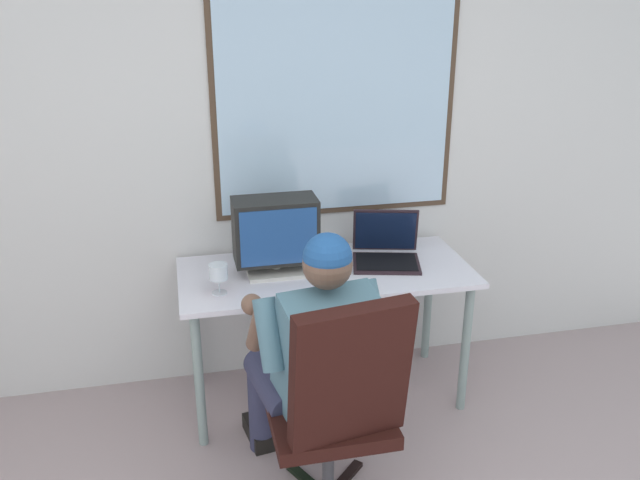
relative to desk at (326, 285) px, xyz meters
name	(u,v)px	position (x,y,z in m)	size (l,w,h in m)	color
wall_rear	(301,111)	(-0.04, 0.38, 0.80)	(5.33, 0.08, 2.89)	silver
desk	(326,285)	(0.00, 0.00, 0.00)	(1.44, 0.64, 0.73)	gray
office_chair	(340,400)	(-0.14, -0.87, -0.07)	(0.54, 0.56, 1.04)	black
person_seated	(316,354)	(-0.18, -0.61, -0.01)	(0.58, 0.82, 1.21)	#2F314C
crt_monitor	(275,232)	(-0.24, 0.04, 0.29)	(0.40, 0.23, 0.38)	beige
laptop	(386,248)	(0.33, 0.06, 0.15)	(0.40, 0.37, 0.25)	black
wine_glass	(218,273)	(-0.53, -0.14, 0.18)	(0.09, 0.09, 0.14)	silver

